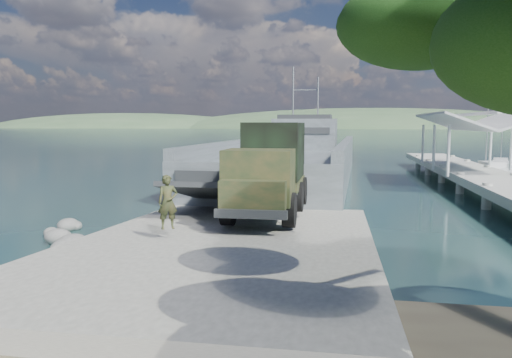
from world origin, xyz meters
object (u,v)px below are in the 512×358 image
(military_truck, at_px, (270,168))
(pier, at_px, (476,166))
(sailboat_near, at_px, (486,171))
(sailboat_far, at_px, (500,165))
(landing_craft, at_px, (291,167))
(soldier, at_px, (168,213))

(military_truck, bearing_deg, pier, 49.81)
(military_truck, height_order, sailboat_near, sailboat_near)
(military_truck, height_order, sailboat_far, sailboat_far)
(landing_craft, bearing_deg, military_truck, -85.03)
(landing_craft, distance_m, sailboat_near, 17.37)
(pier, bearing_deg, soldier, -126.31)
(pier, height_order, landing_craft, landing_craft)
(military_truck, xyz_separation_m, sailboat_far, (19.10, 32.30, -2.16))
(pier, relative_size, soldier, 23.88)
(pier, distance_m, soldier, 25.18)
(landing_craft, distance_m, sailboat_far, 24.05)
(pier, height_order, sailboat_near, sailboat_near)
(soldier, height_order, sailboat_far, sailboat_far)
(military_truck, xyz_separation_m, soldier, (-2.66, -5.84, -1.08))
(landing_craft, relative_size, sailboat_far, 6.04)
(landing_craft, relative_size, military_truck, 4.35)
(sailboat_near, bearing_deg, soldier, -132.43)
(pier, relative_size, landing_craft, 1.16)
(military_truck, bearing_deg, sailboat_far, 59.50)
(pier, relative_size, sailboat_near, 5.83)
(landing_craft, relative_size, soldier, 20.51)
(soldier, relative_size, sailboat_near, 0.24)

